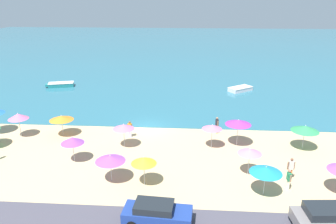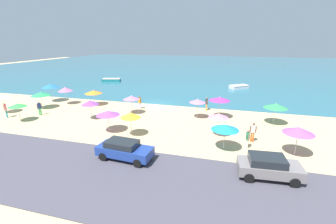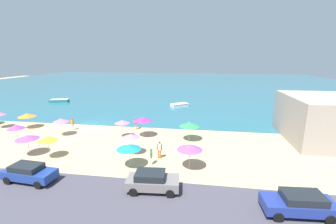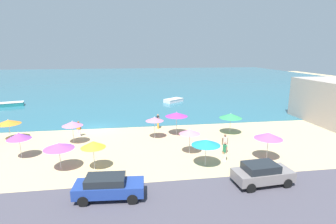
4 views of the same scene
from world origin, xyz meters
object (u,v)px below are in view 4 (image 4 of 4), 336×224
object	(u,v)px
beach_umbrella_10	(206,142)
skiff_nearshore	(11,104)
beach_umbrella_0	(19,136)
parked_car_2	(108,186)
bather_0	(158,120)
beach_umbrella_14	(176,114)
beach_umbrella_3	(155,119)
beach_umbrella_7	(72,124)
beach_umbrella_5	(59,146)
beach_umbrella_13	(93,144)
beach_umbrella_4	(268,136)
parked_car_0	(262,173)
beach_umbrella_12	(8,122)
beach_umbrella_8	(190,132)
bather_4	(79,128)
skiff_offshore	(174,100)
bather_3	(225,150)
bather_1	(225,143)
beach_umbrella_9	(231,116)

from	to	relation	value
beach_umbrella_10	skiff_nearshore	distance (m)	37.28
beach_umbrella_0	parked_car_2	distance (m)	11.07
bather_0	skiff_nearshore	distance (m)	28.08
beach_umbrella_14	beach_umbrella_3	bearing A→B (deg)	-163.03
beach_umbrella_7	beach_umbrella_5	bearing A→B (deg)	-88.37
beach_umbrella_13	parked_car_2	size ratio (longest dim) A/B	0.55
beach_umbrella_0	beach_umbrella_13	xyz separation A→B (m)	(6.50, -3.27, 0.08)
beach_umbrella_4	parked_car_0	bearing A→B (deg)	-122.91
beach_umbrella_5	beach_umbrella_12	size ratio (longest dim) A/B	0.96
beach_umbrella_5	parked_car_2	world-z (taller)	beach_umbrella_5
beach_umbrella_3	beach_umbrella_8	xyz separation A→B (m)	(2.63, -4.69, -0.04)
beach_umbrella_12	bather_0	world-z (taller)	beach_umbrella_12
beach_umbrella_4	bather_4	distance (m)	19.03
skiff_offshore	beach_umbrella_14	bearing A→B (deg)	-99.01
beach_umbrella_10	beach_umbrella_13	world-z (taller)	beach_umbrella_13
beach_umbrella_12	bather_3	bearing A→B (deg)	-22.87
bather_1	beach_umbrella_5	bearing A→B (deg)	-175.06
bather_1	beach_umbrella_9	bearing A→B (deg)	63.99
beach_umbrella_10	bather_0	xyz separation A→B (m)	(-2.55, 10.90, -1.00)
bather_0	skiff_nearshore	xyz separation A→B (m)	(-22.79, 16.39, -0.62)
beach_umbrella_7	bather_4	xyz separation A→B (m)	(0.13, 2.26, -1.10)
beach_umbrella_4	bather_1	xyz separation A→B (m)	(-3.10, 1.71, -1.08)
beach_umbrella_9	bather_0	xyz separation A→B (m)	(-7.66, 3.21, -1.07)
beach_umbrella_4	beach_umbrella_14	bearing A→B (deg)	129.86
beach_umbrella_14	beach_umbrella_10	bearing A→B (deg)	-84.06
bather_0	bather_3	size ratio (longest dim) A/B	1.07
parked_car_2	beach_umbrella_7	bearing A→B (deg)	110.99
beach_umbrella_8	bather_0	distance (m)	8.47
beach_umbrella_8	skiff_offshore	size ratio (longest dim) A/B	0.59
beach_umbrella_9	skiff_nearshore	distance (m)	36.25
beach_umbrella_5	beach_umbrella_10	size ratio (longest dim) A/B	1.00
beach_umbrella_0	beach_umbrella_4	size ratio (longest dim) A/B	0.95
bather_0	beach_umbrella_10	bearing A→B (deg)	-76.82
beach_umbrella_4	skiff_offshore	world-z (taller)	beach_umbrella_4
beach_umbrella_9	parked_car_0	xyz separation A→B (m)	(-2.16, -11.19, -1.21)
bather_3	bather_0	bearing A→B (deg)	113.78
beach_umbrella_0	beach_umbrella_8	bearing A→B (deg)	-4.89
beach_umbrella_3	bather_1	bearing A→B (deg)	-42.18
beach_umbrella_9	bather_4	world-z (taller)	beach_umbrella_9
beach_umbrella_13	bather_3	world-z (taller)	beach_umbrella_13
beach_umbrella_9	beach_umbrella_13	distance (m)	15.46
beach_umbrella_12	bather_1	xyz separation A→B (m)	(20.59, -7.03, -0.87)
beach_umbrella_7	beach_umbrella_9	xyz separation A→B (m)	(16.53, 0.65, 0.02)
beach_umbrella_5	bather_0	xyz separation A→B (m)	(8.70, 9.87, -0.96)
beach_umbrella_8	beach_umbrella_12	world-z (taller)	beach_umbrella_8
beach_umbrella_8	parked_car_2	world-z (taller)	beach_umbrella_8
beach_umbrella_0	beach_umbrella_7	size ratio (longest dim) A/B	0.99
bather_0	skiff_offshore	world-z (taller)	bather_0
beach_umbrella_0	parked_car_0	size ratio (longest dim) A/B	0.56
beach_umbrella_12	parked_car_0	size ratio (longest dim) A/B	0.58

